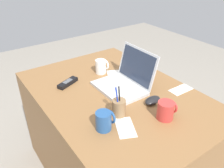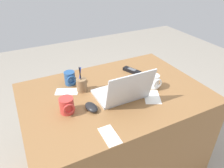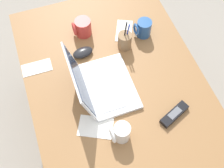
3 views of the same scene
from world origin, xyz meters
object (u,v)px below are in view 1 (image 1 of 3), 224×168
object	(u,v)px
laptop	(125,81)
cordless_phone	(68,83)
coffee_mug_tall	(104,121)
coffee_mug_spare	(101,66)
coffee_mug_white	(166,110)
computer_mouse	(153,100)
pen_holder	(119,108)

from	to	relation	value
laptop	cordless_phone	bearing A→B (deg)	-130.80
laptop	cordless_phone	size ratio (longest dim) A/B	2.06
coffee_mug_tall	coffee_mug_spare	distance (m)	0.58
laptop	coffee_mug_white	size ratio (longest dim) A/B	3.31
cordless_phone	coffee_mug_tall	bearing A→B (deg)	-4.96
coffee_mug_spare	cordless_phone	size ratio (longest dim) A/B	0.62
laptop	computer_mouse	xyz separation A→B (m)	(0.22, 0.02, -0.03)
coffee_mug_white	cordless_phone	world-z (taller)	coffee_mug_white
coffee_mug_white	pen_holder	distance (m)	0.24
coffee_mug_spare	cordless_phone	distance (m)	0.27
coffee_mug_white	pen_holder	bearing A→B (deg)	-130.65
computer_mouse	laptop	bearing A→B (deg)	178.27
computer_mouse	coffee_mug_tall	distance (m)	0.34
coffee_mug_white	pen_holder	world-z (taller)	pen_holder
cordless_phone	pen_holder	world-z (taller)	pen_holder
coffee_mug_white	cordless_phone	distance (m)	0.65
computer_mouse	pen_holder	size ratio (longest dim) A/B	0.60
coffee_mug_spare	cordless_phone	world-z (taller)	coffee_mug_spare
coffee_mug_tall	cordless_phone	xyz separation A→B (m)	(-0.48, 0.04, -0.04)
computer_mouse	pen_holder	distance (m)	0.22
coffee_mug_tall	cordless_phone	world-z (taller)	coffee_mug_tall
computer_mouse	coffee_mug_tall	bearing A→B (deg)	-93.44
coffee_mug_spare	coffee_mug_tall	bearing A→B (deg)	-31.49
coffee_mug_spare	cordless_phone	bearing A→B (deg)	-86.68
coffee_mug_white	coffee_mug_spare	distance (m)	0.61
computer_mouse	coffee_mug_white	size ratio (longest dim) A/B	1.10
laptop	coffee_mug_tall	world-z (taller)	laptop
computer_mouse	coffee_mug_white	bearing A→B (deg)	-24.10
laptop	coffee_mug_tall	distance (m)	0.40
computer_mouse	coffee_mug_spare	world-z (taller)	coffee_mug_spare
laptop	pen_holder	bearing A→B (deg)	-44.07
coffee_mug_tall	laptop	bearing A→B (deg)	128.03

